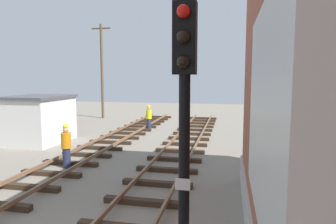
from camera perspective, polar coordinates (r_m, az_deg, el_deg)
The scene contains 6 objects.
signal_mast at distance 4.68m, azimuth 3.13°, elevation -1.50°, with size 0.36×0.40×4.91m.
control_hut at distance 18.94m, azimuth -23.53°, elevation -1.24°, with size 3.00×3.80×2.76m.
parked_car_red at distance 26.25m, azimuth -22.19°, elevation -0.25°, with size 4.20×2.04×1.76m.
utility_pole_far at distance 28.69m, azimuth -12.56°, elevation 7.93°, with size 1.80×0.24×8.72m.
track_worker_foreground at distance 21.49m, azimuth -3.70°, elevation -1.09°, with size 0.40×0.40×1.87m.
track_worker_distant at distance 13.23m, azimuth -18.95°, elevation -6.21°, with size 0.40×0.40×1.87m.
Camera 1 is at (3.04, -4.16, 3.76)m, focal length 31.77 mm.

